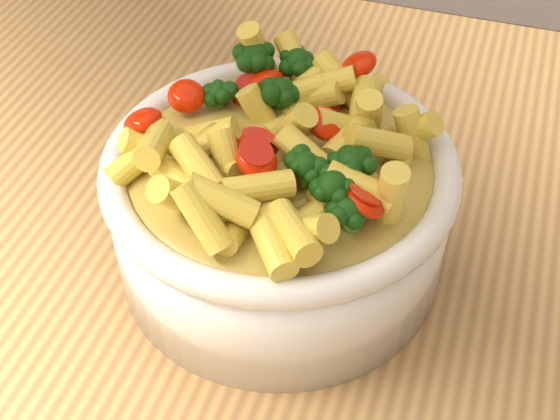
% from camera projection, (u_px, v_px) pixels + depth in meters
% --- Properties ---
extents(table, '(1.20, 0.80, 0.90)m').
position_uv_depth(table, '(196.00, 305.00, 0.71)').
color(table, tan).
rests_on(table, ground).
extents(serving_bowl, '(0.25, 0.25, 0.11)m').
position_uv_depth(serving_bowl, '(280.00, 209.00, 0.57)').
color(serving_bowl, white).
rests_on(serving_bowl, table).
extents(pasta_salad, '(0.20, 0.20, 0.04)m').
position_uv_depth(pasta_salad, '(280.00, 137.00, 0.52)').
color(pasta_salad, '#EEC84B').
rests_on(pasta_salad, serving_bowl).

